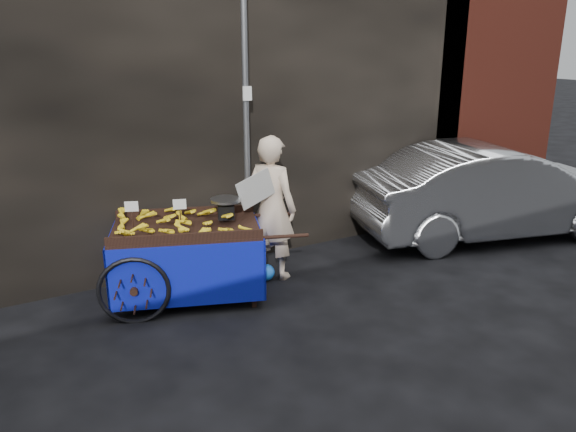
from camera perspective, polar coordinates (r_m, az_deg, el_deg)
ground at (r=6.80m, az=-1.36°, el=-9.24°), size 80.00×80.00×0.00m
building_wall at (r=8.61m, az=-7.64°, el=13.62°), size 13.50×2.00×5.00m
street_pole at (r=7.44m, az=-4.26°, el=9.32°), size 0.12×0.10×4.00m
banana_cart at (r=6.88m, az=-10.76°, el=-1.88°), size 2.64×1.84×1.32m
vendor at (r=7.34m, az=-1.68°, el=0.85°), size 0.97×0.83×1.91m
plastic_bag at (r=7.46m, az=-2.30°, el=-5.77°), size 0.26×0.20×0.23m
parked_car at (r=9.57m, az=20.14°, el=2.40°), size 4.77×2.71×1.49m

